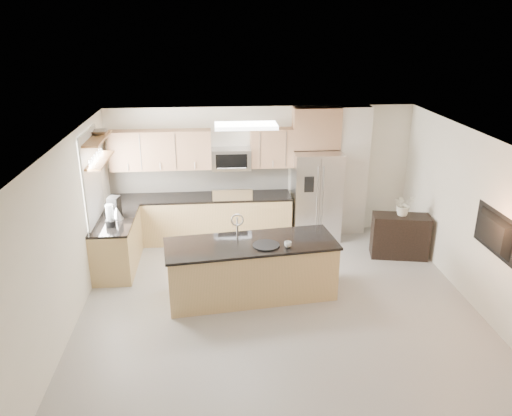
{
  "coord_description": "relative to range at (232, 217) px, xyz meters",
  "views": [
    {
      "loc": [
        -0.9,
        -6.32,
        4.15
      ],
      "look_at": [
        -0.26,
        1.3,
        1.26
      ],
      "focal_mm": 35.0,
      "sensor_mm": 36.0,
      "label": 1
    }
  ],
  "objects": [
    {
      "name": "wall_front",
      "position": [
        0.6,
        -6.17,
        0.83
      ],
      "size": [
        6.0,
        0.02,
        2.6
      ],
      "primitive_type": "cube",
      "color": "white",
      "rests_on": "floor"
    },
    {
      "name": "partition_column",
      "position": [
        2.42,
        0.18,
        0.83
      ],
      "size": [
        0.6,
        0.3,
        2.6
      ],
      "primitive_type": "cube",
      "color": "silver",
      "rests_on": "floor"
    },
    {
      "name": "television",
      "position": [
        3.51,
        -3.12,
        0.88
      ],
      "size": [
        0.14,
        1.08,
        0.62
      ],
      "primitive_type": "imported",
      "rotation": [
        0.0,
        0.0,
        1.57
      ],
      "color": "black",
      "rests_on": "wall_right"
    },
    {
      "name": "wall_right",
      "position": [
        3.6,
        -2.92,
        0.83
      ],
      "size": [
        0.02,
        6.5,
        2.6
      ],
      "primitive_type": "cube",
      "color": "white",
      "rests_on": "floor"
    },
    {
      "name": "microwave",
      "position": [
        0.0,
        0.12,
        1.16
      ],
      "size": [
        0.76,
        0.4,
        0.4
      ],
      "color": "silver",
      "rests_on": "upper_cabinets"
    },
    {
      "name": "back_counter",
      "position": [
        -0.63,
        0.01,
        -0.0
      ],
      "size": [
        3.55,
        0.66,
        1.44
      ],
      "color": "tan",
      "rests_on": "floor"
    },
    {
      "name": "bowl",
      "position": [
        -2.25,
        -0.73,
        1.91
      ],
      "size": [
        0.46,
        0.46,
        0.1
      ],
      "primitive_type": "imported",
      "rotation": [
        0.0,
        0.0,
        0.19
      ],
      "color": "silver",
      "rests_on": "shelf_upper"
    },
    {
      "name": "shelf_upper",
      "position": [
        -2.25,
        -0.97,
        1.85
      ],
      "size": [
        0.3,
        1.2,
        0.04
      ],
      "primitive_type": "cube",
      "color": "brown",
      "rests_on": "wall_left"
    },
    {
      "name": "floor",
      "position": [
        0.6,
        -2.92,
        -0.47
      ],
      "size": [
        6.5,
        6.5,
        0.0
      ],
      "primitive_type": "plane",
      "color": "#A7A39F",
      "rests_on": "ground"
    },
    {
      "name": "platter",
      "position": [
        0.43,
        -2.37,
        0.46
      ],
      "size": [
        0.45,
        0.45,
        0.02
      ],
      "primitive_type": "cylinder",
      "rotation": [
        0.0,
        0.0,
        0.1
      ],
      "color": "black",
      "rests_on": "island"
    },
    {
      "name": "flower_vase",
      "position": [
        3.08,
        -1.03,
        0.65
      ],
      "size": [
        0.63,
        0.57,
        0.61
      ],
      "primitive_type": "imported",
      "rotation": [
        0.0,
        0.0,
        0.2
      ],
      "color": "white",
      "rests_on": "credenza"
    },
    {
      "name": "shelf_lower",
      "position": [
        -2.25,
        -0.97,
        1.48
      ],
      "size": [
        0.3,
        1.2,
        0.04
      ],
      "primitive_type": "cube",
      "color": "brown",
      "rests_on": "wall_left"
    },
    {
      "name": "cup",
      "position": [
        0.75,
        -2.44,
        0.49
      ],
      "size": [
        0.12,
        0.12,
        0.09
      ],
      "primitive_type": "imported",
      "rotation": [
        0.0,
        0.0,
        0.02
      ],
      "color": "silver",
      "rests_on": "island"
    },
    {
      "name": "credenza",
      "position": [
        3.05,
        -1.06,
        -0.07
      ],
      "size": [
        1.08,
        0.61,
        0.81
      ],
      "primitive_type": "cube",
      "rotation": [
        0.0,
        0.0,
        -0.19
      ],
      "color": "black",
      "rests_on": "floor"
    },
    {
      "name": "island",
      "position": [
        0.21,
        -2.23,
        -0.01
      ],
      "size": [
        2.76,
        1.27,
        1.34
      ],
      "rotation": [
        0.0,
        0.0,
        0.12
      ],
      "color": "tan",
      "rests_on": "floor"
    },
    {
      "name": "window",
      "position": [
        -2.38,
        -1.07,
        1.18
      ],
      "size": [
        0.04,
        1.15,
        1.65
      ],
      "color": "white",
      "rests_on": "wall_left"
    },
    {
      "name": "wall_left",
      "position": [
        -2.4,
        -2.92,
        0.83
      ],
      "size": [
        0.02,
        6.5,
        2.6
      ],
      "primitive_type": "cube",
      "color": "white",
      "rests_on": "floor"
    },
    {
      "name": "ceiling_fixture",
      "position": [
        0.2,
        -1.32,
        2.09
      ],
      "size": [
        1.0,
        0.5,
        0.06
      ],
      "primitive_type": "cube",
      "color": "white",
      "rests_on": "ceiling"
    },
    {
      "name": "refrigerator",
      "position": [
        1.66,
        -0.05,
        0.42
      ],
      "size": [
        0.92,
        0.78,
        1.78
      ],
      "color": "silver",
      "rests_on": "floor"
    },
    {
      "name": "range",
      "position": [
        0.0,
        0.0,
        0.0
      ],
      "size": [
        0.76,
        0.64,
        1.14
      ],
      "color": "black",
      "rests_on": "floor"
    },
    {
      "name": "left_counter",
      "position": [
        -2.07,
        -1.07,
        -0.01
      ],
      "size": [
        0.66,
        1.5,
        0.92
      ],
      "color": "tan",
      "rests_on": "floor"
    },
    {
      "name": "kettle",
      "position": [
        -2.02,
        -1.07,
        0.56
      ],
      "size": [
        0.21,
        0.21,
        0.26
      ],
      "color": "silver",
      "rests_on": "left_counter"
    },
    {
      "name": "upper_cabinets",
      "position": [
        -0.7,
        0.16,
        1.35
      ],
      "size": [
        3.5,
        0.33,
        0.75
      ],
      "color": "tan",
      "rests_on": "wall_back"
    },
    {
      "name": "wall_back",
      "position": [
        0.6,
        0.33,
        0.83
      ],
      "size": [
        6.0,
        0.02,
        2.6
      ],
      "primitive_type": "cube",
      "color": "white",
      "rests_on": "floor"
    },
    {
      "name": "coffee_maker",
      "position": [
        -2.09,
        -0.9,
        0.61
      ],
      "size": [
        0.22,
        0.25,
        0.35
      ],
      "color": "black",
      "rests_on": "left_counter"
    },
    {
      "name": "blender",
      "position": [
        -2.07,
        -1.39,
        0.62
      ],
      "size": [
        0.17,
        0.17,
        0.39
      ],
      "color": "black",
      "rests_on": "left_counter"
    },
    {
      "name": "ceiling",
      "position": [
        0.6,
        -2.92,
        2.13
      ],
      "size": [
        6.0,
        6.5,
        0.02
      ],
      "primitive_type": "cube",
      "color": "silver",
      "rests_on": "wall_back"
    }
  ]
}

